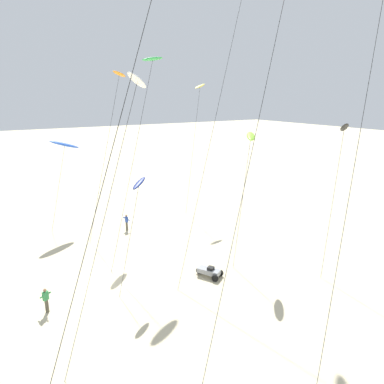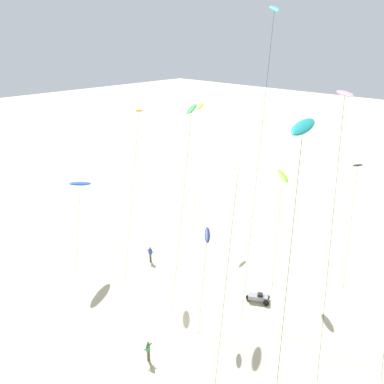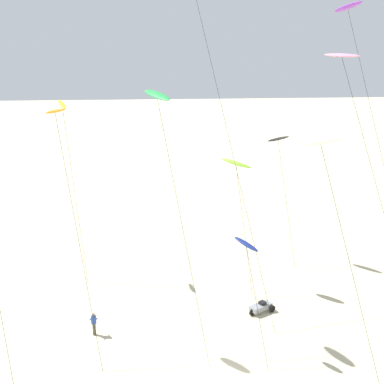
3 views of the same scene
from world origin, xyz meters
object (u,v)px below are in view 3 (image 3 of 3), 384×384
kite_orange (56,116)px  kite_navy (247,246)px  kite_white (322,146)px  kite_flyer_nearest (94,323)px  kite_purple (349,10)px  kite_black (278,141)px  kite_pink (343,60)px  beach_buggy (261,307)px  kite_lime (236,164)px  kite_green (158,98)px  kite_yellow (63,111)px

kite_orange → kite_navy: size_ratio=2.00×
kite_orange → kite_white: size_ratio=1.07×
kite_orange → kite_navy: kite_orange is taller
kite_white → kite_flyer_nearest: size_ratio=8.64×
kite_orange → kite_purple: bearing=20.8°
kite_black → kite_pink: 11.47m
beach_buggy → kite_lime: bearing=106.6°
kite_purple → kite_flyer_nearest: (-18.85, -8.34, -20.31)m
kite_purple → kite_pink: bearing=-111.0°
kite_pink → kite_purple: kite_purple is taller
kite_pink → kite_flyer_nearest: (-16.81, -3.04, -17.02)m
kite_pink → kite_green: size_ratio=1.13×
kite_navy → kite_yellow: size_ratio=0.53×
kite_navy → kite_flyer_nearest: 11.94m
kite_green → beach_buggy: kite_green is taller
kite_pink → kite_yellow: kite_pink is taller
kite_pink → kite_purple: 6.56m
kite_black → kite_lime: bearing=-131.1°
kite_black → kite_yellow: bearing=-175.5°
kite_black → kite_green: bearing=-134.5°
kite_purple → kite_yellow: bearing=174.6°
kite_white → kite_yellow: bearing=139.0°
kite_flyer_nearest → beach_buggy: (11.91, 2.09, -0.46)m
kite_black → kite_purple: bearing=-41.6°
kite_navy → kite_black: size_ratio=0.68×
kite_orange → kite_yellow: 9.95m
kite_white → kite_black: bearing=84.6°
kite_orange → kite_navy: bearing=-14.8°
kite_navy → kite_white: 7.55m
kite_yellow → kite_flyer_nearest: (2.80, -10.38, -12.81)m
kite_orange → kite_black: bearing=34.2°
kite_lime → kite_pink: bearing=-30.3°
kite_black → kite_yellow: kite_yellow is taller
kite_white → kite_pink: kite_pink is taller
kite_navy → beach_buggy: size_ratio=3.76×
kite_green → kite_orange: bearing=-173.8°
kite_pink → kite_flyer_nearest: bearing=-169.7°
kite_orange → kite_black: 20.36m
kite_black → kite_purple: 11.69m
kite_lime → kite_yellow: size_ratio=0.72×
kite_pink → kite_green: bearing=-171.7°
kite_orange → kite_green: kite_green is taller
kite_lime → beach_buggy: (1.38, -4.62, -9.64)m
kite_purple → beach_buggy: bearing=-138.0°
kite_lime → kite_green: 9.86m
kite_pink → kite_flyer_nearest: kite_pink is taller
kite_pink → kite_yellow: size_ratio=1.26×
kite_black → kite_pink: (1.85, -8.74, 7.18)m
beach_buggy → kite_flyer_nearest: bearing=-170.1°
kite_white → kite_lime: size_ratio=1.37×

